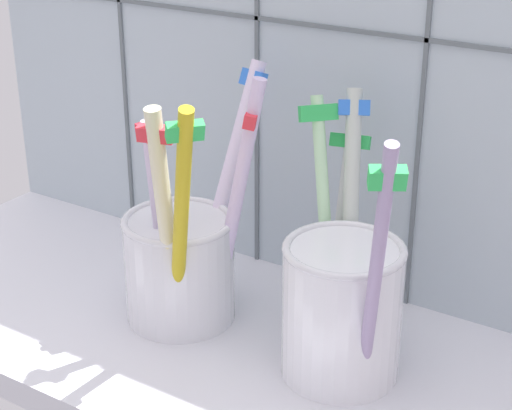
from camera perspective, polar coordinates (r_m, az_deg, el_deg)
counter_slab at (r=57.92cm, az=-0.42°, el=-10.28°), size 64.00×22.00×2.00cm
tile_wall_back at (r=59.39cm, az=6.00°, el=13.05°), size 64.00×2.20×45.00cm
toothbrush_cup_left at (r=58.48cm, az=-4.93°, el=-3.46°), size 9.95×14.30×17.78cm
toothbrush_cup_right at (r=52.91cm, az=5.78°, el=-6.33°), size 11.68×14.16×18.17cm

